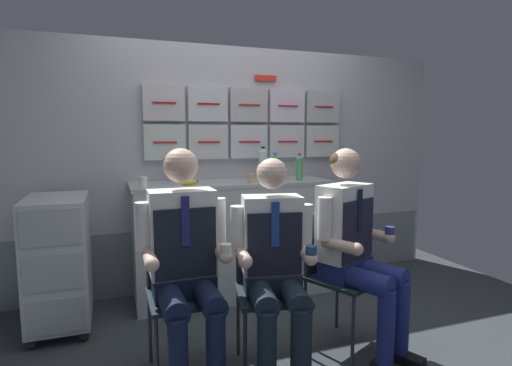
{
  "coord_description": "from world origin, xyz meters",
  "views": [
    {
      "loc": [
        -1.05,
        -2.19,
        1.38
      ],
      "look_at": [
        -0.14,
        0.35,
        1.06
      ],
      "focal_mm": 28.54,
      "sensor_mm": 36.0,
      "label": 1
    }
  ],
  "objects_px": {
    "crew_member_right": "(275,259)",
    "crew_member_by_counter": "(355,241)",
    "snack_banana": "(189,182)",
    "service_trolley": "(59,259)",
    "folding_chair_right": "(269,275)",
    "folding_chair_by_counter": "(333,263)",
    "paper_cup_tan": "(143,182)",
    "water_bottle_short": "(275,167)",
    "crew_member_left": "(185,254)",
    "folding_chair_left": "(181,277)"
  },
  "relations": [
    {
      "from": "folding_chair_by_counter",
      "to": "crew_member_by_counter",
      "type": "distance_m",
      "value": 0.24
    },
    {
      "from": "folding_chair_left",
      "to": "water_bottle_short",
      "type": "relative_size",
      "value": 3.65
    },
    {
      "from": "crew_member_left",
      "to": "folding_chair_by_counter",
      "type": "bearing_deg",
      "value": 6.08
    },
    {
      "from": "crew_member_left",
      "to": "folding_chair_right",
      "type": "bearing_deg",
      "value": 3.38
    },
    {
      "from": "crew_member_right",
      "to": "folding_chair_by_counter",
      "type": "relative_size",
      "value": 1.44
    },
    {
      "from": "folding_chair_right",
      "to": "folding_chair_by_counter",
      "type": "height_order",
      "value": "same"
    },
    {
      "from": "crew_member_right",
      "to": "water_bottle_short",
      "type": "height_order",
      "value": "crew_member_right"
    },
    {
      "from": "folding_chair_left",
      "to": "paper_cup_tan",
      "type": "bearing_deg",
      "value": 100.58
    },
    {
      "from": "folding_chair_by_counter",
      "to": "folding_chair_right",
      "type": "bearing_deg",
      "value": -171.12
    },
    {
      "from": "service_trolley",
      "to": "crew_member_by_counter",
      "type": "bearing_deg",
      "value": -28.48
    },
    {
      "from": "folding_chair_left",
      "to": "crew_member_by_counter",
      "type": "distance_m",
      "value": 1.09
    },
    {
      "from": "service_trolley",
      "to": "folding_chair_left",
      "type": "height_order",
      "value": "service_trolley"
    },
    {
      "from": "folding_chair_by_counter",
      "to": "water_bottle_short",
      "type": "relative_size",
      "value": 3.65
    },
    {
      "from": "crew_member_left",
      "to": "paper_cup_tan",
      "type": "distance_m",
      "value": 0.99
    },
    {
      "from": "crew_member_by_counter",
      "to": "snack_banana",
      "type": "relative_size",
      "value": 7.51
    },
    {
      "from": "crew_member_right",
      "to": "crew_member_by_counter",
      "type": "distance_m",
      "value": 0.59
    },
    {
      "from": "paper_cup_tan",
      "to": "crew_member_left",
      "type": "bearing_deg",
      "value": -81.11
    },
    {
      "from": "folding_chair_left",
      "to": "water_bottle_short",
      "type": "xyz_separation_m",
      "value": [
        0.96,
        0.9,
        0.56
      ]
    },
    {
      "from": "crew_member_right",
      "to": "snack_banana",
      "type": "height_order",
      "value": "crew_member_right"
    },
    {
      "from": "folding_chair_by_counter",
      "to": "crew_member_by_counter",
      "type": "relative_size",
      "value": 0.67
    },
    {
      "from": "crew_member_right",
      "to": "snack_banana",
      "type": "xyz_separation_m",
      "value": [
        -0.27,
        1.13,
        0.32
      ]
    },
    {
      "from": "crew_member_left",
      "to": "folding_chair_by_counter",
      "type": "height_order",
      "value": "crew_member_left"
    },
    {
      "from": "folding_chair_right",
      "to": "crew_member_by_counter",
      "type": "height_order",
      "value": "crew_member_by_counter"
    },
    {
      "from": "folding_chair_right",
      "to": "folding_chair_by_counter",
      "type": "relative_size",
      "value": 1.0
    },
    {
      "from": "folding_chair_right",
      "to": "crew_member_by_counter",
      "type": "xyz_separation_m",
      "value": [
        0.55,
        -0.07,
        0.18
      ]
    },
    {
      "from": "crew_member_left",
      "to": "crew_member_by_counter",
      "type": "distance_m",
      "value": 1.06
    },
    {
      "from": "folding_chair_left",
      "to": "folding_chair_right",
      "type": "relative_size",
      "value": 1.0
    },
    {
      "from": "crew_member_left",
      "to": "folding_chair_by_counter",
      "type": "distance_m",
      "value": 1.01
    },
    {
      "from": "crew_member_left",
      "to": "paper_cup_tan",
      "type": "height_order",
      "value": "crew_member_left"
    },
    {
      "from": "water_bottle_short",
      "to": "folding_chair_by_counter",
      "type": "bearing_deg",
      "value": -88.44
    },
    {
      "from": "folding_chair_by_counter",
      "to": "water_bottle_short",
      "type": "height_order",
      "value": "water_bottle_short"
    },
    {
      "from": "water_bottle_short",
      "to": "crew_member_by_counter",
      "type": "bearing_deg",
      "value": -85.15
    },
    {
      "from": "paper_cup_tan",
      "to": "folding_chair_left",
      "type": "bearing_deg",
      "value": -79.42
    },
    {
      "from": "folding_chair_right",
      "to": "crew_member_right",
      "type": "relative_size",
      "value": 0.7
    },
    {
      "from": "folding_chair_left",
      "to": "crew_member_left",
      "type": "height_order",
      "value": "crew_member_left"
    },
    {
      "from": "paper_cup_tan",
      "to": "folding_chair_by_counter",
      "type": "bearing_deg",
      "value": -36.02
    },
    {
      "from": "water_bottle_short",
      "to": "snack_banana",
      "type": "distance_m",
      "value": 0.77
    },
    {
      "from": "snack_banana",
      "to": "service_trolley",
      "type": "bearing_deg",
      "value": -175.88
    },
    {
      "from": "service_trolley",
      "to": "folding_chair_right",
      "type": "xyz_separation_m",
      "value": [
        1.24,
        -0.9,
        0.04
      ]
    },
    {
      "from": "crew_member_left",
      "to": "snack_banana",
      "type": "relative_size",
      "value": 7.57
    },
    {
      "from": "folding_chair_left",
      "to": "folding_chair_by_counter",
      "type": "bearing_deg",
      "value": -3.18
    },
    {
      "from": "folding_chair_right",
      "to": "crew_member_by_counter",
      "type": "distance_m",
      "value": 0.58
    },
    {
      "from": "snack_banana",
      "to": "crew_member_right",
      "type": "bearing_deg",
      "value": -76.58
    },
    {
      "from": "crew_member_left",
      "to": "service_trolley",
      "type": "bearing_deg",
      "value": 128.37
    },
    {
      "from": "folding_chair_left",
      "to": "folding_chair_right",
      "type": "distance_m",
      "value": 0.52
    },
    {
      "from": "service_trolley",
      "to": "folding_chair_right",
      "type": "relative_size",
      "value": 1.09
    },
    {
      "from": "crew_member_left",
      "to": "crew_member_right",
      "type": "xyz_separation_m",
      "value": [
        0.47,
        -0.13,
        -0.04
      ]
    },
    {
      "from": "crew_member_left",
      "to": "crew_member_by_counter",
      "type": "xyz_separation_m",
      "value": [
        1.05,
        -0.04,
        -0.01
      ]
    },
    {
      "from": "folding_chair_right",
      "to": "crew_member_right",
      "type": "xyz_separation_m",
      "value": [
        -0.03,
        -0.16,
        0.15
      ]
    },
    {
      "from": "folding_chair_left",
      "to": "snack_banana",
      "type": "relative_size",
      "value": 5.04
    }
  ]
}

